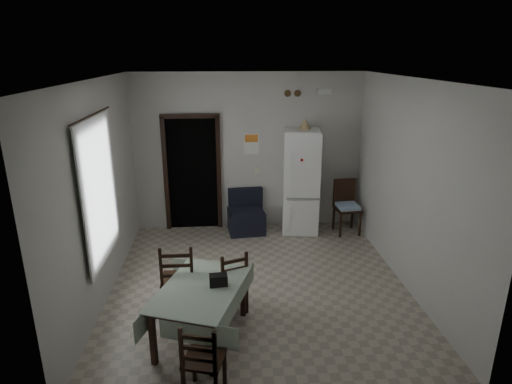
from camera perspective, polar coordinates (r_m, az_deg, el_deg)
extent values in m
plane|color=#A49986|center=(6.37, 0.35, -12.16)|extent=(4.50, 4.50, 0.00)
cube|color=black|center=(8.26, -8.35, 2.73)|extent=(0.90, 0.45, 2.10)
cube|color=black|center=(8.08, -11.93, 2.17)|extent=(0.08, 0.10, 2.18)
cube|color=black|center=(8.00, -4.96, 2.36)|extent=(0.08, 0.10, 2.18)
cube|color=black|center=(7.80, -8.83, 9.99)|extent=(1.06, 0.10, 0.08)
cube|color=silver|center=(5.79, -21.15, 0.17)|extent=(0.10, 1.20, 1.60)
cube|color=silver|center=(5.76, -20.10, 0.19)|extent=(0.02, 1.45, 1.85)
cylinder|color=black|center=(5.56, -21.06, 9.55)|extent=(0.02, 1.60, 0.02)
cube|color=white|center=(7.90, -0.61, 6.48)|extent=(0.28, 0.02, 0.40)
cube|color=orange|center=(7.88, -0.61, 7.18)|extent=(0.24, 0.01, 0.14)
cube|color=beige|center=(8.03, 0.11, 2.85)|extent=(0.08, 0.02, 0.12)
cylinder|color=brown|center=(7.84, 4.24, 12.99)|extent=(0.12, 0.03, 0.12)
cylinder|color=brown|center=(7.87, 5.57, 12.97)|extent=(0.12, 0.03, 0.12)
cube|color=white|center=(7.93, 9.04, 13.10)|extent=(0.25, 0.07, 0.09)
cone|color=tan|center=(7.68, 6.54, 9.00)|extent=(0.23, 0.23, 0.19)
cube|color=black|center=(5.01, -5.03, -11.61)|extent=(0.21, 0.14, 0.13)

